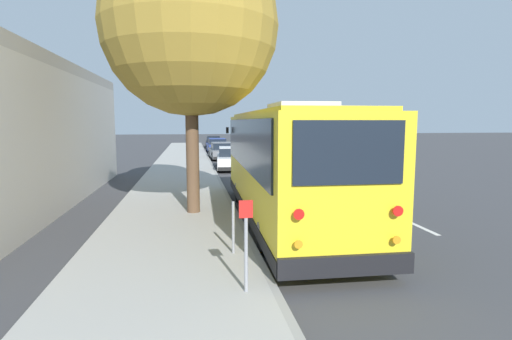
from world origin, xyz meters
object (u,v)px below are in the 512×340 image
(shuttle_bus, at_px, (285,160))
(parked_sedan_white, at_px, (231,159))
(parked_sedan_gray, at_px, (222,151))
(sign_post_near, at_px, (246,245))
(street_tree, at_px, (190,16))
(parked_sedan_blue, at_px, (217,146))
(sign_post_far, at_px, (233,227))
(parked_sedan_black, at_px, (213,142))

(shuttle_bus, relative_size, parked_sedan_white, 2.12)
(parked_sedan_gray, bearing_deg, sign_post_near, 174.42)
(parked_sedan_white, distance_m, sign_post_near, 17.89)
(street_tree, bearing_deg, shuttle_bus, -110.82)
(shuttle_bus, xyz_separation_m, street_tree, (0.99, 2.61, 4.11))
(parked_sedan_blue, distance_m, sign_post_far, 29.11)
(sign_post_near, xyz_separation_m, sign_post_far, (1.90, 0.00, -0.22))
(shuttle_bus, xyz_separation_m, parked_sedan_gray, (19.37, 0.31, -1.16))
(sign_post_near, bearing_deg, parked_sedan_white, -4.99)
(parked_sedan_white, relative_size, parked_sedan_blue, 1.00)
(parked_sedan_blue, relative_size, street_tree, 0.55)
(parked_sedan_black, bearing_deg, parked_sedan_blue, -177.81)
(shuttle_bus, relative_size, sign_post_far, 9.30)
(shuttle_bus, distance_m, parked_sedan_gray, 19.41)
(parked_sedan_black, bearing_deg, sign_post_near, -179.84)
(sign_post_far, bearing_deg, sign_post_near, -180.00)
(shuttle_bus, bearing_deg, parked_sedan_white, 2.56)
(parked_sedan_black, distance_m, street_tree, 32.27)
(parked_sedan_black, height_order, sign_post_far, parked_sedan_black)
(parked_sedan_blue, xyz_separation_m, sign_post_near, (-30.96, 1.59, 0.31))
(sign_post_far, bearing_deg, parked_sedan_white, -5.59)
(shuttle_bus, xyz_separation_m, sign_post_near, (-5.00, 1.83, -0.83))
(shuttle_bus, bearing_deg, sign_post_near, 161.23)
(shuttle_bus, relative_size, street_tree, 1.16)
(parked_sedan_white, height_order, street_tree, street_tree)
(shuttle_bus, height_order, sign_post_far, shuttle_bus)
(parked_sedan_black, bearing_deg, street_tree, 178.29)
(parked_sedan_black, bearing_deg, sign_post_far, -179.97)
(parked_sedan_white, distance_m, parked_sedan_gray, 6.56)
(parked_sedan_white, xyz_separation_m, street_tree, (-11.82, 2.33, 5.24))
(parked_sedan_black, distance_m, sign_post_far, 35.88)
(parked_sedan_gray, distance_m, sign_post_near, 24.42)
(parked_sedan_white, distance_m, sign_post_far, 15.99)
(shuttle_bus, xyz_separation_m, parked_sedan_blue, (25.96, 0.24, -1.14))
(parked_sedan_black, relative_size, sign_post_far, 4.15)
(parked_sedan_blue, relative_size, parked_sedan_black, 1.05)
(parked_sedan_gray, xyz_separation_m, street_tree, (-18.38, 2.30, 5.27))
(shuttle_bus, xyz_separation_m, sign_post_far, (-3.10, 1.83, -1.06))
(shuttle_bus, distance_m, sign_post_far, 3.75)
(parked_sedan_blue, height_order, street_tree, street_tree)
(parked_sedan_black, bearing_deg, shuttle_bus, -177.02)
(parked_sedan_gray, xyz_separation_m, sign_post_near, (-24.37, 1.52, 0.32))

